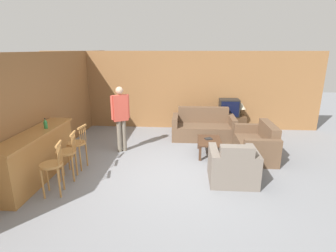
{
  "coord_description": "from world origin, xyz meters",
  "views": [
    {
      "loc": [
        0.3,
        -5.26,
        2.66
      ],
      "look_at": [
        -0.15,
        0.86,
        0.85
      ],
      "focal_mm": 28.0,
      "sensor_mm": 36.0,
      "label": 1
    }
  ],
  "objects_px": {
    "bar_chair_far": "(77,146)",
    "coffee_table": "(209,142)",
    "table_lamp": "(241,106)",
    "couch_far": "(203,128)",
    "tv": "(229,108)",
    "bar_chair_near": "(52,168)",
    "tv_unit": "(228,124)",
    "book_on_table": "(208,139)",
    "person_by_window": "(121,115)",
    "armchair_near": "(233,167)",
    "loveseat_right": "(257,145)",
    "bottle": "(45,124)",
    "bar_chair_mid": "(67,155)"
  },
  "relations": [
    {
      "from": "bar_chair_far",
      "to": "tv_unit",
      "type": "height_order",
      "value": "bar_chair_far"
    },
    {
      "from": "bar_chair_near",
      "to": "armchair_near",
      "type": "xyz_separation_m",
      "value": [
        3.44,
        0.73,
        -0.22
      ]
    },
    {
      "from": "tv",
      "to": "bar_chair_far",
      "type": "bearing_deg",
      "value": -141.03
    },
    {
      "from": "tv_unit",
      "to": "table_lamp",
      "type": "bearing_deg",
      "value": 0.0
    },
    {
      "from": "bar_chair_mid",
      "to": "bottle",
      "type": "height_order",
      "value": "bottle"
    },
    {
      "from": "bar_chair_mid",
      "to": "couch_far",
      "type": "bearing_deg",
      "value": 44.01
    },
    {
      "from": "tv",
      "to": "bottle",
      "type": "height_order",
      "value": "bottle"
    },
    {
      "from": "armchair_near",
      "to": "loveseat_right",
      "type": "distance_m",
      "value": 1.61
    },
    {
      "from": "bar_chair_far",
      "to": "couch_far",
      "type": "distance_m",
      "value": 3.81
    },
    {
      "from": "loveseat_right",
      "to": "person_by_window",
      "type": "bearing_deg",
      "value": 177.85
    },
    {
      "from": "tv",
      "to": "person_by_window",
      "type": "height_order",
      "value": "person_by_window"
    },
    {
      "from": "bar_chair_far",
      "to": "book_on_table",
      "type": "xyz_separation_m",
      "value": [
        3.05,
        1.12,
        -0.14
      ]
    },
    {
      "from": "coffee_table",
      "to": "bar_chair_far",
      "type": "bearing_deg",
      "value": -161.34
    },
    {
      "from": "bottle",
      "to": "person_by_window",
      "type": "distance_m",
      "value": 1.87
    },
    {
      "from": "bar_chair_far",
      "to": "couch_far",
      "type": "xyz_separation_m",
      "value": [
        2.98,
        2.35,
        -0.22
      ]
    },
    {
      "from": "tv",
      "to": "book_on_table",
      "type": "bearing_deg",
      "value": -111.85
    },
    {
      "from": "bottle",
      "to": "book_on_table",
      "type": "height_order",
      "value": "bottle"
    },
    {
      "from": "bar_chair_far",
      "to": "bar_chair_near",
      "type": "bearing_deg",
      "value": -90.01
    },
    {
      "from": "couch_far",
      "to": "coffee_table",
      "type": "distance_m",
      "value": 1.32
    },
    {
      "from": "bar_chair_near",
      "to": "bottle",
      "type": "distance_m",
      "value": 1.2
    },
    {
      "from": "bar_chair_near",
      "to": "table_lamp",
      "type": "bearing_deg",
      "value": 45.14
    },
    {
      "from": "loveseat_right",
      "to": "table_lamp",
      "type": "xyz_separation_m",
      "value": [
        -0.02,
        2.14,
        0.55
      ]
    },
    {
      "from": "bar_chair_near",
      "to": "bottle",
      "type": "relative_size",
      "value": 4.54
    },
    {
      "from": "armchair_near",
      "to": "tv",
      "type": "distance_m",
      "value": 3.58
    },
    {
      "from": "couch_far",
      "to": "armchair_near",
      "type": "height_order",
      "value": "couch_far"
    },
    {
      "from": "armchair_near",
      "to": "bar_chair_near",
      "type": "bearing_deg",
      "value": -167.95
    },
    {
      "from": "bar_chair_mid",
      "to": "bar_chair_far",
      "type": "distance_m",
      "value": 0.53
    },
    {
      "from": "armchair_near",
      "to": "tv",
      "type": "height_order",
      "value": "tv"
    },
    {
      "from": "bar_chair_far",
      "to": "armchair_near",
      "type": "relative_size",
      "value": 1.07
    },
    {
      "from": "bottle",
      "to": "table_lamp",
      "type": "height_order",
      "value": "bottle"
    },
    {
      "from": "bar_chair_near",
      "to": "coffee_table",
      "type": "relative_size",
      "value": 1.14
    },
    {
      "from": "couch_far",
      "to": "table_lamp",
      "type": "relative_size",
      "value": 4.21
    },
    {
      "from": "armchair_near",
      "to": "tv_unit",
      "type": "relative_size",
      "value": 0.85
    },
    {
      "from": "bar_chair_far",
      "to": "book_on_table",
      "type": "height_order",
      "value": "bar_chair_far"
    },
    {
      "from": "couch_far",
      "to": "tv",
      "type": "height_order",
      "value": "tv"
    },
    {
      "from": "bar_chair_near",
      "to": "bar_chair_far",
      "type": "relative_size",
      "value": 1.0
    },
    {
      "from": "bar_chair_mid",
      "to": "tv_unit",
      "type": "relative_size",
      "value": 0.91
    },
    {
      "from": "bar_chair_far",
      "to": "coffee_table",
      "type": "xyz_separation_m",
      "value": [
        3.07,
        1.04,
        -0.21
      ]
    },
    {
      "from": "coffee_table",
      "to": "table_lamp",
      "type": "bearing_deg",
      "value": 60.6
    },
    {
      "from": "table_lamp",
      "to": "person_by_window",
      "type": "xyz_separation_m",
      "value": [
        -3.49,
        -2.01,
        0.14
      ]
    },
    {
      "from": "couch_far",
      "to": "book_on_table",
      "type": "height_order",
      "value": "couch_far"
    },
    {
      "from": "bar_chair_mid",
      "to": "bar_chair_far",
      "type": "bearing_deg",
      "value": 89.99
    },
    {
      "from": "book_on_table",
      "to": "person_by_window",
      "type": "xyz_separation_m",
      "value": [
        -2.3,
        -0.01,
        0.6
      ]
    },
    {
      "from": "table_lamp",
      "to": "bar_chair_far",
      "type": "bearing_deg",
      "value": -143.7
    },
    {
      "from": "bar_chair_near",
      "to": "bar_chair_far",
      "type": "xyz_separation_m",
      "value": [
        0.0,
        1.15,
        0.0
      ]
    },
    {
      "from": "loveseat_right",
      "to": "bar_chair_mid",
      "type": "bearing_deg",
      "value": -160.58
    },
    {
      "from": "bar_chair_near",
      "to": "table_lamp",
      "type": "distance_m",
      "value": 6.02
    },
    {
      "from": "bottle",
      "to": "book_on_table",
      "type": "relative_size",
      "value": 1.01
    },
    {
      "from": "couch_far",
      "to": "book_on_table",
      "type": "xyz_separation_m",
      "value": [
        0.06,
        -1.24,
        0.08
      ]
    },
    {
      "from": "couch_far",
      "to": "table_lamp",
      "type": "height_order",
      "value": "table_lamp"
    }
  ]
}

